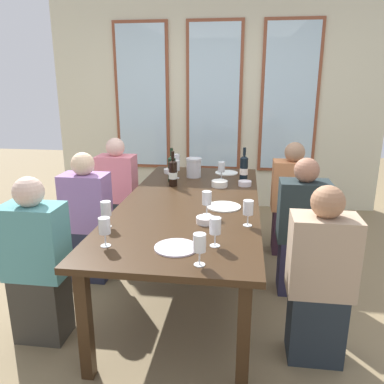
{
  "coord_description": "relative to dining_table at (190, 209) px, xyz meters",
  "views": [
    {
      "loc": [
        0.41,
        -2.9,
        1.67
      ],
      "look_at": [
        0.0,
        0.09,
        0.79
      ],
      "focal_mm": 36.11,
      "sensor_mm": 36.0,
      "label": 1
    }
  ],
  "objects": [
    {
      "name": "ground_plane",
      "position": [
        0.0,
        0.0,
        -0.68
      ],
      "size": [
        12.0,
        12.0,
        0.0
      ],
      "primitive_type": "plane",
      "color": "olive"
    },
    {
      "name": "back_wall_with_windows",
      "position": [
        0.0,
        2.23,
        0.77
      ],
      "size": [
        4.27,
        0.1,
        2.9
      ],
      "color": "beige",
      "rests_on": "ground"
    },
    {
      "name": "seated_person_0",
      "position": [
        -0.88,
        -0.81,
        -0.15
      ],
      "size": [
        0.38,
        0.24,
        1.11
      ],
      "color": "#37342C",
      "rests_on": "ground"
    },
    {
      "name": "tasting_bowl_0",
      "position": [
        0.2,
        0.47,
        0.09
      ],
      "size": [
        0.15,
        0.15,
        0.05
      ],
      "primitive_type": "cylinder",
      "color": "white",
      "rests_on": "dining_table"
    },
    {
      "name": "wine_glass_8",
      "position": [
        -0.37,
        -0.92,
        0.18
      ],
      "size": [
        0.07,
        0.07,
        0.17
      ],
      "color": "white",
      "rests_on": "dining_table"
    },
    {
      "name": "wine_bottle_1",
      "position": [
        -0.26,
        0.59,
        0.19
      ],
      "size": [
        0.08,
        0.08,
        0.32
      ],
      "color": "black",
      "rests_on": "dining_table"
    },
    {
      "name": "tasting_bowl_1",
      "position": [
        0.17,
        -0.47,
        0.08
      ],
      "size": [
        0.13,
        0.13,
        0.04
      ],
      "primitive_type": "cylinder",
      "color": "white",
      "rests_on": "dining_table"
    },
    {
      "name": "dining_table",
      "position": [
        0.0,
        0.0,
        0.0
      ],
      "size": [
        1.07,
        2.44,
        0.74
      ],
      "color": "#352212",
      "rests_on": "ground"
    },
    {
      "name": "wine_glass_3",
      "position": [
        0.16,
        -0.3,
        0.18
      ],
      "size": [
        0.07,
        0.07,
        0.17
      ],
      "color": "white",
      "rests_on": "dining_table"
    },
    {
      "name": "wine_bottle_2",
      "position": [
        -0.22,
        0.43,
        0.19
      ],
      "size": [
        0.08,
        0.08,
        0.32
      ],
      "color": "black",
      "rests_on": "dining_table"
    },
    {
      "name": "wine_glass_1",
      "position": [
        -0.47,
        -0.63,
        0.18
      ],
      "size": [
        0.07,
        0.07,
        0.17
      ],
      "color": "white",
      "rests_on": "dining_table"
    },
    {
      "name": "wine_bottle_0",
      "position": [
        0.41,
        0.66,
        0.19
      ],
      "size": [
        0.08,
        0.08,
        0.33
      ],
      "color": "black",
      "rests_on": "dining_table"
    },
    {
      "name": "tasting_bowl_2",
      "position": [
        0.43,
        0.53,
        0.08
      ],
      "size": [
        0.12,
        0.12,
        0.04
      ],
      "primitive_type": "cylinder",
      "color": "white",
      "rests_on": "dining_table"
    },
    {
      "name": "wine_glass_2",
      "position": [
        0.26,
        -0.84,
        0.18
      ],
      "size": [
        0.07,
        0.07,
        0.17
      ],
      "color": "white",
      "rests_on": "dining_table"
    },
    {
      "name": "metal_pitcher",
      "position": [
        -0.08,
        0.79,
        0.16
      ],
      "size": [
        0.16,
        0.16,
        0.19
      ],
      "color": "silver",
      "rests_on": "dining_table"
    },
    {
      "name": "wine_glass_4",
      "position": [
        -0.24,
        0.72,
        0.18
      ],
      "size": [
        0.07,
        0.07,
        0.17
      ],
      "color": "white",
      "rests_on": "dining_table"
    },
    {
      "name": "seated_person_4",
      "position": [
        -0.88,
        0.82,
        -0.15
      ],
      "size": [
        0.38,
        0.24,
        1.11
      ],
      "color": "#222A2E",
      "rests_on": "ground"
    },
    {
      "name": "wine_glass_7",
      "position": [
        0.2,
        0.73,
        0.18
      ],
      "size": [
        0.07,
        0.07,
        0.17
      ],
      "color": "white",
      "rests_on": "dining_table"
    },
    {
      "name": "tasting_bowl_3",
      "position": [
        -0.34,
        0.93,
        0.08
      ],
      "size": [
        0.14,
        0.14,
        0.04
      ],
      "primitive_type": "cylinder",
      "color": "white",
      "rests_on": "dining_table"
    },
    {
      "name": "white_plate_2",
      "position": [
        0.04,
        -0.9,
        0.07
      ],
      "size": [
        0.25,
        0.25,
        0.01
      ],
      "primitive_type": "cylinder",
      "color": "white",
      "rests_on": "dining_table"
    },
    {
      "name": "white_plate_0",
      "position": [
        0.24,
        0.99,
        0.07
      ],
      "size": [
        0.23,
        0.23,
        0.01
      ],
      "primitive_type": "cylinder",
      "color": "white",
      "rests_on": "dining_table"
    },
    {
      "name": "seated_person_5",
      "position": [
        0.88,
        0.78,
        -0.15
      ],
      "size": [
        0.38,
        0.24,
        1.11
      ],
      "color": "#38222F",
      "rests_on": "ground"
    },
    {
      "name": "wine_glass_0",
      "position": [
        0.2,
        -1.08,
        0.18
      ],
      "size": [
        0.07,
        0.07,
        0.17
      ],
      "color": "white",
      "rests_on": "dining_table"
    },
    {
      "name": "seated_person_1",
      "position": [
        0.88,
        -0.77,
        -0.15
      ],
      "size": [
        0.38,
        0.24,
        1.11
      ],
      "color": "#212930",
      "rests_on": "ground"
    },
    {
      "name": "seated_person_2",
      "position": [
        -0.88,
        0.01,
        -0.15
      ],
      "size": [
        0.38,
        0.24,
        1.11
      ],
      "color": "#25273B",
      "rests_on": "ground"
    },
    {
      "name": "seated_person_3",
      "position": [
        0.88,
        0.02,
        -0.15
      ],
      "size": [
        0.38,
        0.24,
        1.11
      ],
      "color": "#29263F",
      "rests_on": "ground"
    },
    {
      "name": "white_plate_1",
      "position": [
        0.27,
        -0.12,
        0.07
      ],
      "size": [
        0.26,
        0.26,
        0.01
      ],
      "primitive_type": "cylinder",
      "color": "white",
      "rests_on": "dining_table"
    },
    {
      "name": "wine_glass_5",
      "position": [
        -0.3,
        1.07,
        0.18
      ],
      "size": [
        0.07,
        0.07,
        0.17
      ],
      "color": "white",
      "rests_on": "dining_table"
    },
    {
      "name": "wine_glass_6",
      "position": [
        0.45,
        -0.48,
        0.18
      ],
      "size": [
        0.07,
        0.07,
        0.17
      ],
      "color": "white",
      "rests_on": "dining_table"
    }
  ]
}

